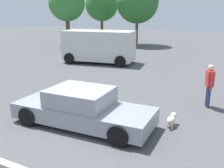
% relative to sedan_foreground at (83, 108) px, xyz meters
% --- Properties ---
extents(ground_plane, '(80.00, 80.00, 0.00)m').
position_rel_sedan_foreground_xyz_m(ground_plane, '(-0.01, -0.22, -0.57)').
color(ground_plane, '#515154').
extents(sedan_foreground, '(4.74, 2.08, 1.24)m').
position_rel_sedan_foreground_xyz_m(sedan_foreground, '(0.00, 0.00, 0.00)').
color(sedan_foreground, gray).
rests_on(sedan_foreground, ground_plane).
extents(dog, '(0.28, 0.68, 0.41)m').
position_rel_sedan_foreground_xyz_m(dog, '(2.65, 1.25, -0.32)').
color(dog, beige).
rests_on(dog, ground_plane).
extents(van_white, '(5.20, 2.99, 2.26)m').
position_rel_sedan_foreground_xyz_m(van_white, '(-4.90, 9.26, 0.65)').
color(van_white, silver).
rests_on(van_white, ground_plane).
extents(pedestrian, '(0.38, 0.53, 1.70)m').
position_rel_sedan_foreground_xyz_m(pedestrian, '(3.39, 3.66, 0.45)').
color(pedestrian, navy).
rests_on(pedestrian, ground_plane).
extents(parking_curb, '(7.90, 0.20, 0.12)m').
position_rel_sedan_foreground_xyz_m(parking_curb, '(-0.01, -2.94, -0.51)').
color(parking_curb, '#B7B2A8').
rests_on(parking_curb, ground_plane).
extents(tree_back_center, '(4.33, 4.33, 6.56)m').
position_rel_sedan_foreground_xyz_m(tree_back_center, '(-6.27, 19.32, 3.82)').
color(tree_back_center, brown).
rests_on(tree_back_center, ground_plane).
extents(tree_back_right, '(3.63, 3.63, 6.11)m').
position_rel_sedan_foreground_xyz_m(tree_back_right, '(-12.30, 15.45, 3.70)').
color(tree_back_right, brown).
rests_on(tree_back_right, ground_plane).
extents(tree_far_right, '(3.81, 3.81, 6.13)m').
position_rel_sedan_foreground_xyz_m(tree_far_right, '(-11.31, 20.72, 3.65)').
color(tree_far_right, brown).
rests_on(tree_far_right, ground_plane).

